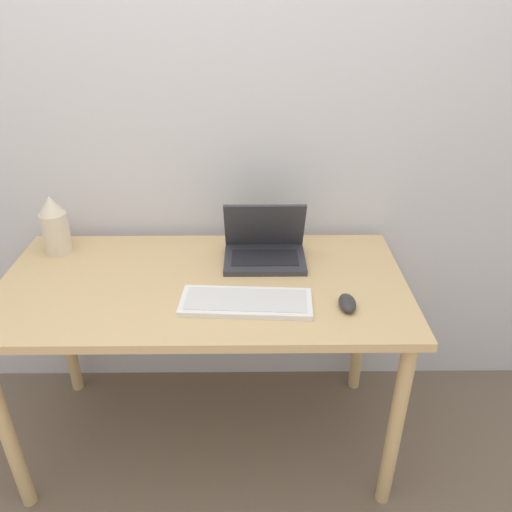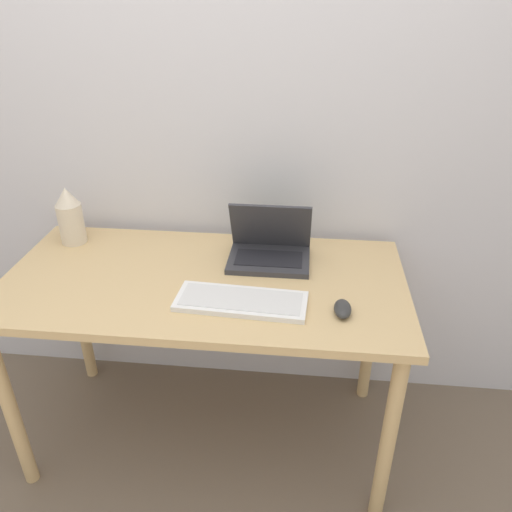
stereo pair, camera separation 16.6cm
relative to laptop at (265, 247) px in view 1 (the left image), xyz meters
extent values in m
cube|color=silver|center=(-0.22, 0.26, 0.44)|extent=(6.00, 0.05, 2.50)
cube|color=tan|center=(-0.22, -0.16, -0.06)|extent=(1.40, 0.69, 0.03)
cylinder|color=tan|center=(-0.86, -0.45, -0.45)|extent=(0.05, 0.05, 0.73)
cylinder|color=tan|center=(0.43, -0.45, -0.45)|extent=(0.05, 0.05, 0.73)
cylinder|color=tan|center=(-0.86, 0.14, -0.45)|extent=(0.05, 0.05, 0.73)
cylinder|color=tan|center=(0.43, 0.14, -0.45)|extent=(0.05, 0.05, 0.73)
cube|color=#333338|center=(0.00, -0.02, -0.04)|extent=(0.29, 0.22, 0.02)
cube|color=black|center=(0.00, -0.03, -0.03)|extent=(0.24, 0.12, 0.00)
cube|color=#333338|center=(0.00, 0.04, 0.07)|extent=(0.29, 0.10, 0.20)
cube|color=black|center=(0.00, 0.05, 0.07)|extent=(0.26, 0.08, 0.17)
cube|color=white|center=(-0.07, -0.30, -0.04)|extent=(0.43, 0.18, 0.02)
cube|color=silver|center=(-0.07, -0.30, -0.03)|extent=(0.39, 0.15, 0.00)
ellipsoid|color=#2D2D2D|center=(0.25, -0.32, -0.03)|extent=(0.05, 0.10, 0.03)
cylinder|color=beige|center=(-0.78, 0.06, 0.03)|extent=(0.10, 0.10, 0.16)
cone|color=beige|center=(-0.78, 0.06, 0.14)|extent=(0.09, 0.09, 0.07)
camera|label=1|loc=(-0.05, -1.62, 0.86)|focal=35.00mm
camera|label=2|loc=(0.12, -1.61, 0.86)|focal=35.00mm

